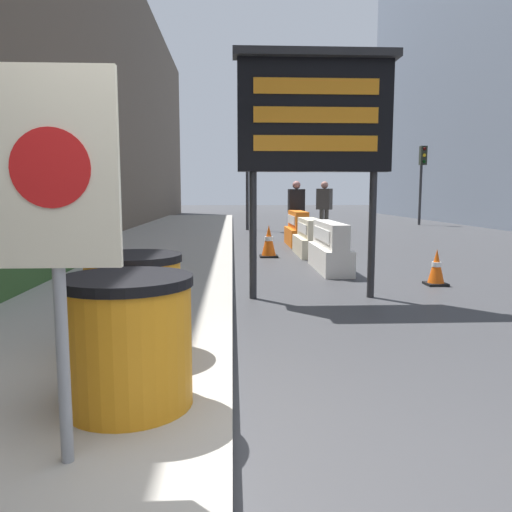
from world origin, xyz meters
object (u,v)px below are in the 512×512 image
at_px(barrel_drum_foreground, 128,341).
at_px(pedestrian_worker, 296,206).
at_px(warning_sign, 54,197).
at_px(message_board, 315,116).
at_px(jersey_barrier_white, 330,249).
at_px(jersey_barrier_orange_near, 298,230).
at_px(barrel_drum_middle, 134,303).
at_px(jersey_barrier_cream, 310,239).
at_px(traffic_light_near_curb, 247,145).
at_px(traffic_cone_near, 269,241).
at_px(pedestrian_passerby, 324,204).
at_px(traffic_light_far_side, 422,168).
at_px(traffic_cone_mid, 436,268).

bearing_deg(barrel_drum_foreground, pedestrian_worker, 77.89).
distance_m(warning_sign, message_board, 4.89).
height_order(jersey_barrier_white, jersey_barrier_orange_near, jersey_barrier_orange_near).
xyz_separation_m(barrel_drum_middle, jersey_barrier_cream, (2.62, 7.42, -0.17)).
bearing_deg(traffic_light_near_curb, traffic_cone_near, -88.46).
bearing_deg(pedestrian_passerby, pedestrian_worker, -86.76).
bearing_deg(message_board, barrel_drum_foreground, -114.88).
bearing_deg(jersey_barrier_cream, pedestrian_passerby, 76.39).
xyz_separation_m(barrel_drum_foreground, traffic_light_far_side, (9.23, 19.51, 2.05)).
distance_m(jersey_barrier_cream, traffic_cone_near, 1.03).
bearing_deg(traffic_cone_near, message_board, -86.52).
bearing_deg(traffic_light_far_side, warning_sign, -114.98).
bearing_deg(pedestrian_worker, barrel_drum_foreground, 74.53).
xyz_separation_m(barrel_drum_middle, jersey_barrier_orange_near, (2.62, 9.67, -0.12)).
xyz_separation_m(traffic_cone_near, pedestrian_worker, (1.08, 3.62, 0.70)).
xyz_separation_m(traffic_light_far_side, pedestrian_worker, (-6.70, -7.69, -1.53)).
relative_size(jersey_barrier_white, traffic_cone_near, 2.69).
xyz_separation_m(jersey_barrier_cream, pedestrian_passerby, (1.31, 5.42, 0.71)).
distance_m(jersey_barrier_orange_near, traffic_light_far_side, 11.30).
distance_m(traffic_cone_near, traffic_cone_mid, 4.31).
distance_m(jersey_barrier_orange_near, pedestrian_passerby, 3.50).
height_order(message_board, jersey_barrier_orange_near, message_board).
height_order(jersey_barrier_cream, traffic_light_near_curb, traffic_light_near_curb).
distance_m(traffic_cone_near, pedestrian_worker, 3.84).
relative_size(traffic_cone_mid, traffic_light_far_side, 0.16).
relative_size(barrel_drum_middle, message_board, 0.25).
relative_size(message_board, jersey_barrier_cream, 1.87).
distance_m(message_board, jersey_barrier_orange_near, 7.34).
height_order(jersey_barrier_cream, pedestrian_passerby, pedestrian_passerby).
relative_size(warning_sign, traffic_cone_mid, 3.27).
bearing_deg(warning_sign, jersey_barrier_cream, 74.07).
distance_m(jersey_barrier_cream, jersey_barrier_orange_near, 2.25).
bearing_deg(barrel_drum_foreground, traffic_cone_mid, 50.25).
xyz_separation_m(barrel_drum_foreground, jersey_barrier_orange_near, (2.45, 10.74, -0.12)).
height_order(warning_sign, traffic_light_far_side, traffic_light_far_side).
bearing_deg(barrel_drum_middle, barrel_drum_foreground, -80.79).
xyz_separation_m(jersey_barrier_cream, traffic_cone_mid, (1.37, -3.90, -0.10)).
bearing_deg(jersey_barrier_cream, warning_sign, -105.93).
bearing_deg(traffic_light_far_side, jersey_barrier_white, -117.00).
distance_m(jersey_barrier_white, traffic_light_far_side, 15.11).
xyz_separation_m(message_board, traffic_cone_near, (-0.27, 4.47, -2.08)).
bearing_deg(jersey_barrier_white, message_board, -106.28).
bearing_deg(warning_sign, barrel_drum_middle, 90.21).
xyz_separation_m(traffic_cone_mid, pedestrian_passerby, (-0.06, 9.32, 0.81)).
distance_m(barrel_drum_middle, traffic_light_far_side, 20.80).
xyz_separation_m(message_board, traffic_light_far_side, (7.51, 15.79, 0.15)).
height_order(barrel_drum_middle, traffic_cone_mid, barrel_drum_middle).
xyz_separation_m(barrel_drum_foreground, jersey_barrier_white, (2.45, 6.19, -0.14)).
bearing_deg(jersey_barrier_cream, message_board, -98.57).
relative_size(traffic_cone_mid, pedestrian_worker, 0.32).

